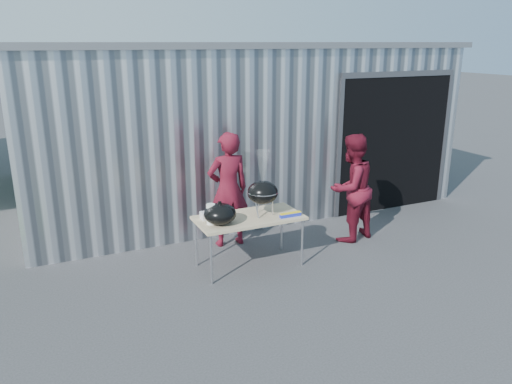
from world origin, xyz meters
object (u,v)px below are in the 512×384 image
kettle_grill (263,187)px  person_bystander (351,188)px  folding_table (249,219)px  person_cook (228,190)px

kettle_grill → person_bystander: bearing=9.3°
folding_table → kettle_grill: bearing=-7.6°
folding_table → kettle_grill: size_ratio=1.60×
folding_table → person_bystander: (1.90, 0.25, 0.16)m
person_cook → person_bystander: bearing=162.4°
kettle_grill → person_bystander: size_ratio=0.54×
kettle_grill → person_bystander: person_bystander is taller
folding_table → person_bystander: 1.92m
person_cook → person_bystander: size_ratio=1.04×
person_bystander → folding_table: bearing=-5.8°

